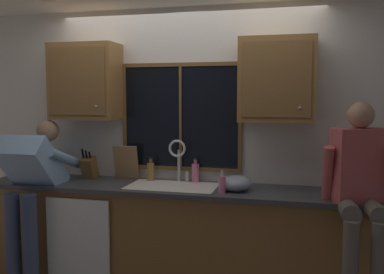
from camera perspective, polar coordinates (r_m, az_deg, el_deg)
The scene contains 22 objects.
back_wall at distance 4.11m, azimuth -0.50°, elevation -0.75°, with size 5.97×0.12×2.55m, color silver.
window_glass at distance 4.04m, azimuth -1.51°, elevation 2.69°, with size 1.10×0.02×0.95m, color black.
window_frame_top at distance 4.04m, azimuth -1.56°, elevation 9.68°, with size 1.17×0.02×0.04m, color brown.
window_frame_bottom at distance 4.09m, azimuth -1.53°, elevation -4.23°, with size 1.17×0.02×0.04m, color brown.
window_frame_left at distance 4.22m, azimuth -9.00°, elevation 2.74°, with size 0.04×0.02×0.95m, color brown.
window_frame_right at distance 3.92m, azimuth 6.48°, elevation 2.57°, with size 0.04×0.02×0.95m, color brown.
window_mullion_center at distance 4.03m, azimuth -1.55°, elevation 2.68°, with size 0.02×0.02×0.95m, color brown.
lower_cabinet_run at distance 3.97m, azimuth -1.79°, elevation -13.38°, with size 3.57×0.58×0.88m, color brown.
countertop at distance 3.82m, azimuth -1.89°, elevation -6.94°, with size 3.63×0.62×0.04m, color #38383D.
dishwasher_front at distance 3.99m, azimuth -15.03°, elevation -13.21°, with size 0.60×0.02×0.74m, color white.
upper_cabinet_left at distance 4.23m, azimuth -14.08°, elevation 7.19°, with size 0.64×0.36×0.72m.
upper_cabinet_right at distance 3.74m, azimuth 11.35°, elevation 7.49°, with size 0.64×0.36×0.72m.
sink at distance 3.86m, azimuth -2.65°, elevation -7.99°, with size 0.80×0.46×0.21m.
faucet at distance 3.97m, azimuth -1.82°, elevation -2.47°, with size 0.18×0.09×0.40m.
person_standing at distance 4.12m, azimuth -20.66°, elevation -5.84°, with size 0.53×0.71×1.50m.
person_sitting_on_counter at distance 3.42m, azimuth 21.63°, elevation -5.33°, with size 0.54×0.66×1.26m.
knife_block at distance 4.26m, azimuth -13.60°, elevation -4.04°, with size 0.12×0.18×0.32m.
cutting_board at distance 4.19m, azimuth -8.83°, elevation -3.36°, with size 0.24×0.02×0.33m, color #997047.
mixing_bowl at distance 3.67m, azimuth 5.87°, elevation -6.20°, with size 0.27×0.27×0.14m, color #8C99A8.
soap_dispenser at distance 3.57m, azimuth 4.03°, elevation -6.29°, with size 0.06×0.07×0.19m.
bottle_green_glass at distance 4.08m, azimuth -5.54°, elevation -4.58°, with size 0.07×0.07×0.22m.
bottle_tall_clear at distance 4.00m, azimuth 0.47°, elevation -4.74°, with size 0.07×0.07×0.22m.
Camera 1 is at (1.02, -3.90, 1.72)m, focal length 39.83 mm.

